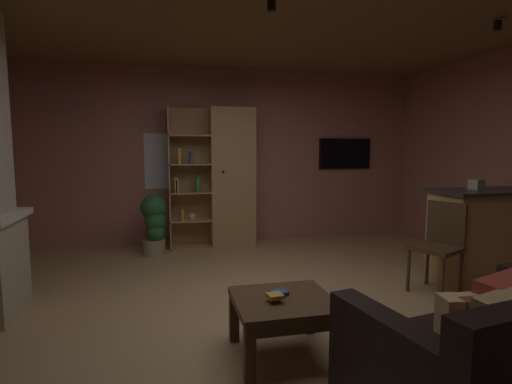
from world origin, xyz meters
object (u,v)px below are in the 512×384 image
at_px(kitchen_bar_counter, 493,234).
at_px(table_book_0, 279,293).
at_px(table_book_1, 275,296).
at_px(dining_chair, 440,241).
at_px(potted_floor_plant, 154,222).
at_px(wall_mounted_tv, 345,154).
at_px(leather_couch, 501,367).
at_px(coffee_table, 283,310).
at_px(tissue_box, 476,184).
at_px(bookshelf_cabinet, 226,178).

bearing_deg(kitchen_bar_counter, table_book_0, -160.18).
bearing_deg(table_book_1, table_book_0, 62.79).
bearing_deg(kitchen_bar_counter, dining_chair, -166.50).
relative_size(potted_floor_plant, wall_mounted_tv, 0.95).
relative_size(table_book_0, dining_chair, 0.12).
height_order(leather_couch, wall_mounted_tv, wall_mounted_tv).
distance_m(coffee_table, table_book_0, 0.12).
relative_size(dining_chair, wall_mounted_tv, 1.04).
height_order(kitchen_bar_counter, potted_floor_plant, kitchen_bar_counter).
xyz_separation_m(tissue_box, dining_chair, (-0.63, -0.26, -0.54)).
relative_size(coffee_table, potted_floor_plant, 0.82).
distance_m(potted_floor_plant, wall_mounted_tv, 3.26).
xyz_separation_m(leather_couch, coffee_table, (-0.92, 0.94, 0.02)).
relative_size(leather_couch, wall_mounted_tv, 1.84).
distance_m(bookshelf_cabinet, kitchen_bar_counter, 3.52).
bearing_deg(potted_floor_plant, kitchen_bar_counter, -26.82).
bearing_deg(potted_floor_plant, dining_chair, -35.80).
relative_size(tissue_box, dining_chair, 0.13).
bearing_deg(tissue_box, potted_floor_plant, 152.55).
bearing_deg(kitchen_bar_counter, bookshelf_cabinet, 140.09).
bearing_deg(table_book_0, wall_mounted_tv, 58.34).
bearing_deg(potted_floor_plant, wall_mounted_tv, 10.34).
xyz_separation_m(table_book_0, dining_chair, (1.95, 0.80, 0.10)).
bearing_deg(wall_mounted_tv, table_book_1, -121.52).
height_order(kitchen_bar_counter, dining_chair, kitchen_bar_counter).
bearing_deg(kitchen_bar_counter, leather_couch, -132.58).
relative_size(leather_couch, potted_floor_plant, 1.93).
height_order(bookshelf_cabinet, leather_couch, bookshelf_cabinet).
bearing_deg(coffee_table, tissue_box, 23.92).
relative_size(bookshelf_cabinet, dining_chair, 2.24).
distance_m(bookshelf_cabinet, tissue_box, 3.29).
xyz_separation_m(dining_chair, potted_floor_plant, (-2.89, 2.09, -0.07)).
height_order(tissue_box, dining_chair, tissue_box).
relative_size(coffee_table, table_book_0, 6.34).
relative_size(tissue_box, potted_floor_plant, 0.14).
xyz_separation_m(leather_couch, table_book_1, (-1.00, 0.89, 0.15)).
bearing_deg(leather_couch, kitchen_bar_counter, 47.42).
bearing_deg(tissue_box, dining_chair, -157.58).
distance_m(coffee_table, table_book_1, 0.15).
xyz_separation_m(table_book_1, wall_mounted_tv, (2.19, 3.57, 0.92)).
bearing_deg(wall_mounted_tv, kitchen_bar_counter, -74.98).
distance_m(kitchen_bar_counter, tissue_box, 0.60).
bearing_deg(dining_chair, tissue_box, 22.42).
xyz_separation_m(table_book_1, potted_floor_plant, (-0.88, 3.01, -0.00)).
height_order(leather_couch, table_book_1, leather_couch).
height_order(kitchen_bar_counter, wall_mounted_tv, wall_mounted_tv).
height_order(kitchen_bar_counter, table_book_0, kitchen_bar_counter).
distance_m(table_book_0, table_book_1, 0.14).
xyz_separation_m(bookshelf_cabinet, coffee_table, (-0.10, -3.31, -0.69)).
distance_m(bookshelf_cabinet, dining_chair, 3.09).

